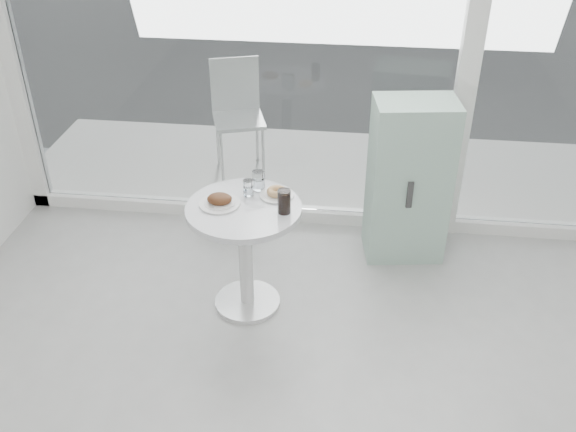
# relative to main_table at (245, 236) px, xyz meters

# --- Properties ---
(room_shell) EXTENTS (6.00, 6.00, 6.00)m
(room_shell) POSITION_rel_main_table_xyz_m (0.50, -2.46, 1.36)
(room_shell) COLOR white
(room_shell) RESTS_ON ground
(storefront) EXTENTS (5.00, 0.14, 3.00)m
(storefront) POSITION_rel_main_table_xyz_m (0.57, 1.10, 1.16)
(storefront) COLOR white
(storefront) RESTS_ON ground
(main_table) EXTENTS (0.72, 0.72, 0.77)m
(main_table) POSITION_rel_main_table_xyz_m (0.00, 0.00, 0.00)
(main_table) COLOR silver
(main_table) RESTS_ON ground
(patio_deck) EXTENTS (5.60, 1.60, 0.05)m
(patio_deck) POSITION_rel_main_table_xyz_m (0.50, 1.90, -0.53)
(patio_deck) COLOR beige
(patio_deck) RESTS_ON ground
(mint_cabinet) EXTENTS (0.60, 0.45, 1.21)m
(mint_cabinet) POSITION_rel_main_table_xyz_m (1.05, 0.75, 0.05)
(mint_cabinet) COLOR #8EB6A2
(mint_cabinet) RESTS_ON ground
(patio_chair) EXTENTS (0.54, 0.54, 0.99)m
(patio_chair) POSITION_rel_main_table_xyz_m (-0.39, 1.86, 0.06)
(patio_chair) COLOR silver
(patio_chair) RESTS_ON patio_deck
(plate_fritter) EXTENTS (0.26, 0.26, 0.07)m
(plate_fritter) POSITION_rel_main_table_xyz_m (-0.15, 0.01, 0.25)
(plate_fritter) COLOR silver
(plate_fritter) RESTS_ON main_table
(plate_donut) EXTENTS (0.22, 0.22, 0.05)m
(plate_donut) POSITION_rel_main_table_xyz_m (0.19, 0.15, 0.24)
(plate_donut) COLOR silver
(plate_donut) RESTS_ON main_table
(water_tumbler_a) EXTENTS (0.07, 0.07, 0.11)m
(water_tumbler_a) POSITION_rel_main_table_xyz_m (0.01, 0.14, 0.27)
(water_tumbler_a) COLOR white
(water_tumbler_a) RESTS_ON main_table
(water_tumbler_b) EXTENTS (0.08, 0.08, 0.13)m
(water_tumbler_b) POSITION_rel_main_table_xyz_m (0.06, 0.22, 0.28)
(water_tumbler_b) COLOR white
(water_tumbler_b) RESTS_ON main_table
(cola_glass) EXTENTS (0.08, 0.08, 0.15)m
(cola_glass) POSITION_rel_main_table_xyz_m (0.26, -0.04, 0.29)
(cola_glass) COLOR white
(cola_glass) RESTS_ON main_table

